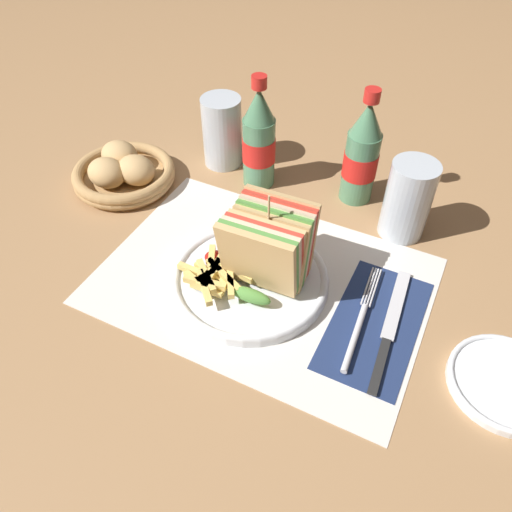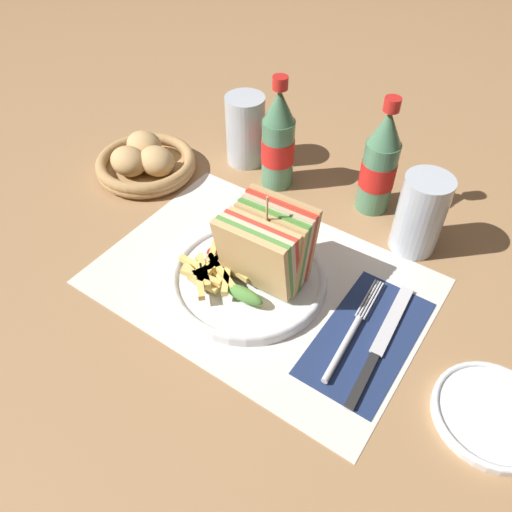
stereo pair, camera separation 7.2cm
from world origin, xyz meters
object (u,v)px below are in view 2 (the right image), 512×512
Objects in this scene: fork at (349,337)px; coke_bottle_far at (380,164)px; plate_main at (248,278)px; glass_near at (419,219)px; coke_bottle_near at (278,141)px; club_sandwich at (266,249)px; glass_far at (245,134)px; side_saucer at (493,414)px; knife at (380,344)px; bread_basket at (145,162)px.

fork is 0.95× the size of coke_bottle_far.
plate_main is 0.28m from glass_near.
coke_bottle_near is (-0.10, 0.23, 0.08)m from plate_main.
club_sandwich reaches higher than glass_far.
coke_bottle_near is (-0.27, 0.24, 0.08)m from fork.
side_saucer is (0.34, -0.02, -0.07)m from club_sandwich.
plate_main is 0.21m from knife.
glass_far is at bearing 153.96° from side_saucer.
coke_bottle_near reaches higher than glass_near.
coke_bottle_near is at bearing 134.16° from fork.
glass_near is at bearing -29.41° from coke_bottle_far.
bread_basket is at bearing 159.51° from plate_main.
fork is at bearing -14.65° from bread_basket.
glass_near is 0.71× the size of bread_basket.
coke_bottle_far reaches higher than bread_basket.
club_sandwich reaches higher than knife.
coke_bottle_far is 1.11× the size of bread_basket.
side_saucer is (0.29, -0.28, -0.08)m from coke_bottle_far.
bread_basket reaches higher than fork.
glass_near reaches higher than bread_basket.
plate_main is at bearing 178.37° from side_saucer.
knife is at bearing -78.77° from glass_near.
club_sandwich is at bearing -126.14° from glass_near.
bread_basket is at bearing 163.80° from knife.
plate_main is 1.14× the size of coke_bottle_near.
glass_far is (-0.36, 0.27, 0.05)m from fork.
fork reaches higher than knife.
coke_bottle_near reaches higher than club_sandwich.
coke_bottle_near is 1.11× the size of bread_basket.
bread_basket is (-0.32, 0.12, 0.01)m from plate_main.
glass_far reaches higher than bread_basket.
bread_basket is (-0.34, 0.11, -0.05)m from club_sandwich.
coke_bottle_far is at bearing 105.28° from fork.
glass_far is at bearing 172.87° from glass_near.
coke_bottle_far is (0.05, 0.25, 0.01)m from club_sandwich.
plate_main is 0.29m from coke_bottle_far.
plate_main is at bearing -149.84° from club_sandwich.
club_sandwich is 1.13× the size of glass_far.
glass_near is (-0.04, 0.21, 0.05)m from knife.
bread_basket is (-0.49, 0.13, 0.01)m from fork.
fork is 1.47× the size of glass_near.
fork is at bearing -3.01° from plate_main.
coke_bottle_far reaches higher than glass_far.
plate_main is 1.77× the size of glass_far.
knife is at bearing -62.30° from coke_bottle_far.
coke_bottle_far reaches higher than knife.
coke_bottle_near and coke_bottle_far have the same top height.
coke_bottle_near reaches higher than bread_basket.
glass_far is at bearing 143.50° from knife.
coke_bottle_near is at bearing 152.35° from side_saucer.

